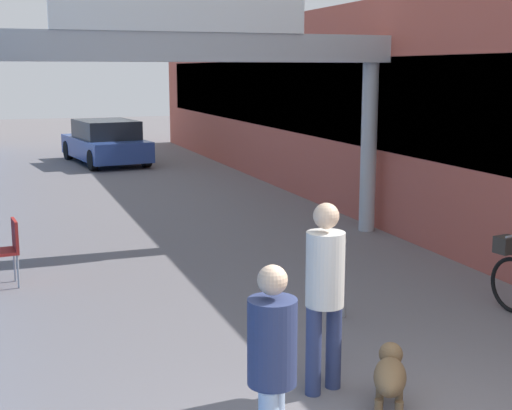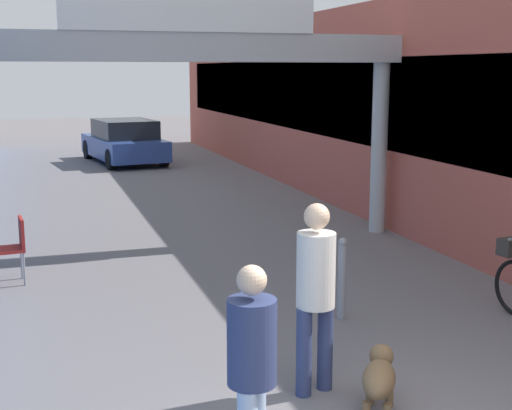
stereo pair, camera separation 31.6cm
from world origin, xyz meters
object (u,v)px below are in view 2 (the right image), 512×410
at_px(bollard_post_metal, 342,278).
at_px(parked_car_blue, 124,142).
at_px(pedestrian_with_dog, 316,286).
at_px(pedestrian_companion, 252,362).
at_px(dog_on_leash, 379,376).
at_px(cafe_chair_red_nearer, 14,244).

relative_size(bollard_post_metal, parked_car_blue, 0.23).
relative_size(pedestrian_with_dog, bollard_post_metal, 1.80).
bearing_deg(pedestrian_companion, bollard_post_metal, 55.57).
relative_size(pedestrian_companion, dog_on_leash, 2.18).
bearing_deg(dog_on_leash, pedestrian_with_dog, 125.71).
height_order(bollard_post_metal, parked_car_blue, parked_car_blue).
xyz_separation_m(bollard_post_metal, cafe_chair_red_nearer, (-3.61, 2.59, 0.05)).
distance_m(bollard_post_metal, parked_car_blue, 14.91).
height_order(dog_on_leash, parked_car_blue, parked_car_blue).
bearing_deg(bollard_post_metal, cafe_chair_red_nearer, 144.35).
xyz_separation_m(pedestrian_with_dog, dog_on_leash, (0.37, -0.52, -0.66)).
bearing_deg(pedestrian_with_dog, bollard_post_metal, 58.88).
distance_m(dog_on_leash, bollard_post_metal, 2.32).
xyz_separation_m(cafe_chair_red_nearer, parked_car_blue, (3.01, 12.31, 0.10)).
height_order(pedestrian_companion, parked_car_blue, pedestrian_companion).
bearing_deg(cafe_chair_red_nearer, pedestrian_companion, -73.26).
bearing_deg(cafe_chair_red_nearer, dog_on_leash, -58.40).
bearing_deg(dog_on_leash, cafe_chair_red_nearer, 121.60).
bearing_deg(bollard_post_metal, dog_on_leash, -106.42).
distance_m(pedestrian_companion, cafe_chair_red_nearer, 5.71).
height_order(pedestrian_with_dog, bollard_post_metal, pedestrian_with_dog).
relative_size(pedestrian_with_dog, dog_on_leash, 2.40).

